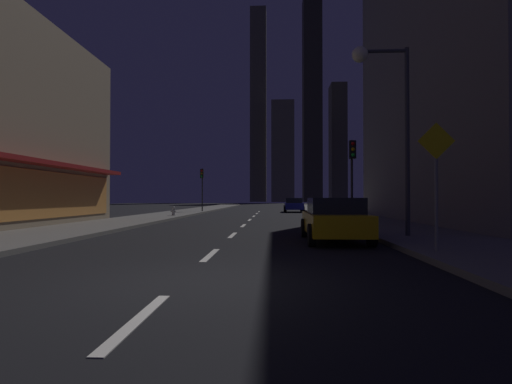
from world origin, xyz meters
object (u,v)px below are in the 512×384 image
street_lamp_right (383,94)px  pedestrian_crossing_sign (436,175)px  car_parked_near (334,219)px  traffic_light_near_right (352,163)px  fire_hydrant_far_left (173,211)px  car_parked_far (294,205)px  traffic_light_far_left (202,180)px

street_lamp_right → pedestrian_crossing_sign: size_ratio=2.09×
car_parked_near → street_lamp_right: 4.72m
traffic_light_near_right → pedestrian_crossing_sign: 9.84m
traffic_light_near_right → pedestrian_crossing_sign: (0.10, -9.77, -1.18)m
fire_hydrant_far_left → car_parked_far: bearing=49.7°
car_parked_near → street_lamp_right: size_ratio=0.64×
car_parked_far → fire_hydrant_far_left: (-9.50, -11.21, -0.29)m
traffic_light_far_left → street_lamp_right: (10.88, -24.32, 1.87)m
fire_hydrant_far_left → street_lamp_right: (11.28, -15.04, 4.61)m
car_parked_near → traffic_light_far_left: size_ratio=1.01×
car_parked_near → car_parked_far: size_ratio=1.00×
car_parked_far → fire_hydrant_far_left: size_ratio=6.48×
car_parked_far → car_parked_near: bearing=-90.0°
fire_hydrant_far_left → traffic_light_near_right: size_ratio=0.16×
car_parked_far → traffic_light_far_left: (-9.10, -1.92, 2.45)m
pedestrian_crossing_sign → car_parked_near: bearing=121.9°
street_lamp_right → traffic_light_far_left: bearing=114.1°
car_parked_far → pedestrian_crossing_sign: (2.00, -30.10, 1.28)m
traffic_light_near_right → traffic_light_far_left: (-11.00, 18.40, 0.00)m
traffic_light_far_left → pedestrian_crossing_sign: traffic_light_far_left is taller
car_parked_near → fire_hydrant_far_left: 18.33m
traffic_light_near_right → traffic_light_far_left: same height
traffic_light_near_right → traffic_light_far_left: size_ratio=1.00×
car_parked_far → pedestrian_crossing_sign: pedestrian_crossing_sign is taller
traffic_light_near_right → car_parked_far: bearing=95.3°
traffic_light_near_right → street_lamp_right: size_ratio=0.64×
car_parked_near → traffic_light_near_right: bearing=73.9°
fire_hydrant_far_left → pedestrian_crossing_sign: pedestrian_crossing_sign is taller
car_parked_near → street_lamp_right: street_lamp_right is taller
traffic_light_far_left → street_lamp_right: street_lamp_right is taller
traffic_light_far_left → car_parked_far: bearing=11.9°
car_parked_far → traffic_light_far_left: traffic_light_far_left is taller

